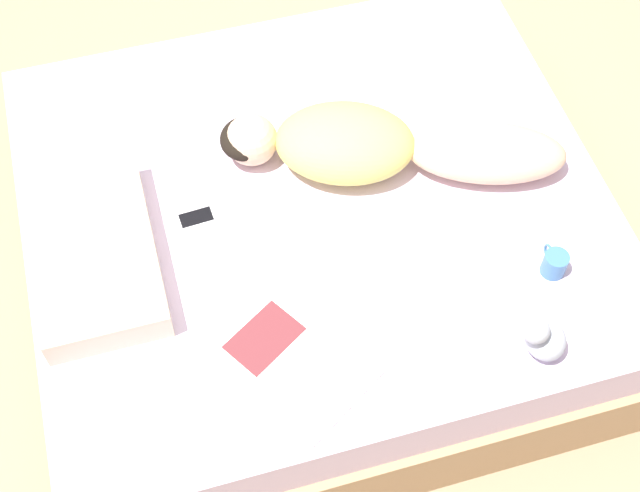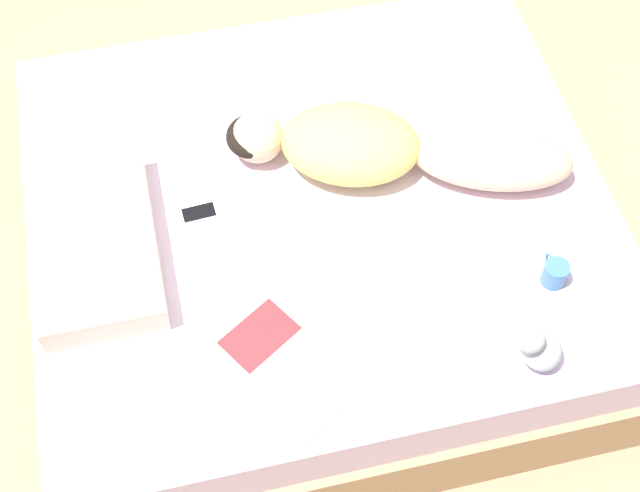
# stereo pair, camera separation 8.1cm
# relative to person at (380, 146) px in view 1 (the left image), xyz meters

# --- Properties ---
(ground_plane) EXTENTS (12.00, 12.00, 0.00)m
(ground_plane) POSITION_rel_person_xyz_m (-0.09, 0.27, -0.66)
(ground_plane) COLOR #9E8466
(bed) EXTENTS (1.92, 2.11, 0.56)m
(bed) POSITION_rel_person_xyz_m (-0.09, 0.27, -0.38)
(bed) COLOR tan
(bed) RESTS_ON ground_plane
(person) EXTENTS (0.63, 1.25, 0.21)m
(person) POSITION_rel_person_xyz_m (0.00, 0.00, 0.00)
(person) COLOR #DBB28E
(person) RESTS_ON bed
(open_magazine) EXTENTS (0.59, 0.54, 0.01)m
(open_magazine) POSITION_rel_person_xyz_m (-0.69, 0.51, -0.09)
(open_magazine) COLOR silver
(open_magazine) RESTS_ON bed
(coffee_mug) EXTENTS (0.12, 0.08, 0.09)m
(coffee_mug) POSITION_rel_person_xyz_m (-0.60, -0.42, -0.05)
(coffee_mug) COLOR teal
(coffee_mug) RESTS_ON bed
(cell_phone) EXTENTS (0.08, 0.14, 0.01)m
(cell_phone) POSITION_rel_person_xyz_m (-0.07, 0.69, -0.09)
(cell_phone) COLOR silver
(cell_phone) RESTS_ON bed
(plush_toy) EXTENTS (0.14, 0.16, 0.19)m
(plush_toy) POSITION_rel_person_xyz_m (-0.87, -0.26, -0.02)
(plush_toy) COLOR #B2BCCC
(plush_toy) RESTS_ON bed
(pillow) EXTENTS (0.69, 0.40, 0.12)m
(pillow) POSITION_rel_person_xyz_m (-0.16, 1.05, -0.04)
(pillow) COLOR beige
(pillow) RESTS_ON bed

